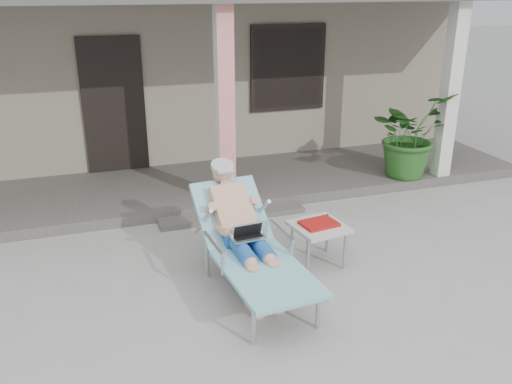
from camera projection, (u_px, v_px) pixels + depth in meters
name	position (u px, v px, depth m)	size (l,w,h in m)	color
ground	(281.00, 285.00, 5.72)	(60.00, 60.00, 0.00)	#9E9E99
house	(168.00, 53.00, 10.87)	(10.40, 5.40, 3.30)	gray
porch_deck	(212.00, 185.00, 8.35)	(10.00, 2.00, 0.15)	#605B56
porch_step	(233.00, 216.00, 7.35)	(2.00, 0.30, 0.07)	#605B56
lounger	(246.00, 217.00, 5.44)	(0.89, 2.00, 1.27)	#B7B7BC
side_table	(319.00, 229.00, 6.04)	(0.64, 0.64, 0.50)	beige
potted_palm	(409.00, 134.00, 8.33)	(1.19, 1.03, 1.32)	#26591E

